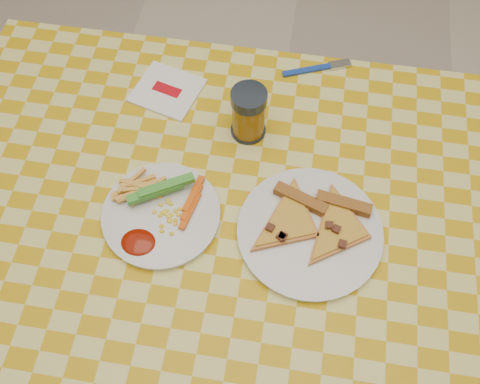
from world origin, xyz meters
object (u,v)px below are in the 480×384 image
(table, at_px, (249,241))
(drink_glass, at_px, (249,113))
(plate_right, at_px, (310,232))
(plate_left, at_px, (161,215))

(table, height_order, drink_glass, drink_glass)
(table, relative_size, drink_glass, 10.97)
(table, bearing_deg, plate_right, -0.28)
(table, height_order, plate_right, plate_right)
(plate_left, bearing_deg, plate_right, 1.78)
(table, xyz_separation_m, plate_left, (-0.16, -0.01, 0.08))
(table, xyz_separation_m, drink_glass, (-0.03, 0.21, 0.13))
(plate_right, xyz_separation_m, drink_glass, (-0.15, 0.21, 0.05))
(plate_left, bearing_deg, drink_glass, 59.50)
(plate_right, distance_m, drink_glass, 0.26)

